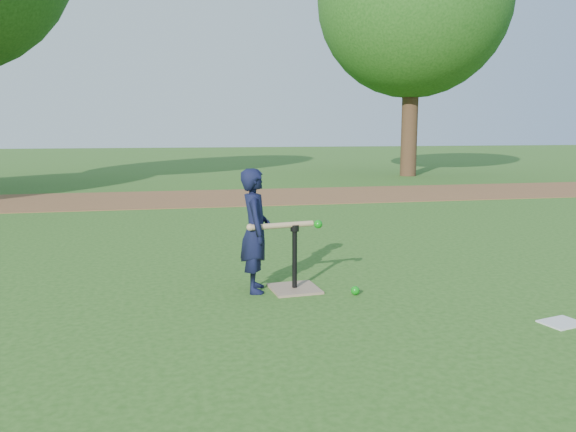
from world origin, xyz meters
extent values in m
plane|color=#285116|center=(0.00, 0.00, 0.00)|extent=(80.00, 80.00, 0.00)
cube|color=brown|center=(0.00, 7.50, 0.01)|extent=(24.00, 3.00, 0.01)
imported|color=black|center=(-0.09, 0.41, 0.57)|extent=(0.31, 0.44, 1.13)
sphere|color=#0B8311|center=(0.77, 0.10, 0.04)|extent=(0.08, 0.08, 0.08)
cube|color=silver|center=(2.08, -0.95, 0.01)|extent=(0.35, 0.29, 0.01)
cube|color=#92755D|center=(0.26, 0.36, 0.01)|extent=(0.47, 0.47, 0.02)
cylinder|color=black|center=(0.26, 0.36, 0.30)|extent=(0.05, 0.05, 0.55)
cylinder|color=black|center=(0.26, 0.36, 0.58)|extent=(0.08, 0.08, 0.06)
cylinder|color=tan|center=(0.14, 0.34, 0.62)|extent=(0.60, 0.16, 0.05)
sphere|color=tan|center=(-0.16, 0.30, 0.62)|extent=(0.06, 0.06, 0.06)
sphere|color=#0B8311|center=(0.49, 0.37, 0.61)|extent=(0.08, 0.08, 0.08)
cylinder|color=#382316|center=(6.50, 12.00, 1.71)|extent=(0.50, 0.50, 3.42)
sphere|color=#285B19|center=(6.50, 12.00, 5.30)|extent=(5.80, 5.80, 5.80)
camera|label=1|loc=(-0.82, -4.57, 1.49)|focal=35.00mm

